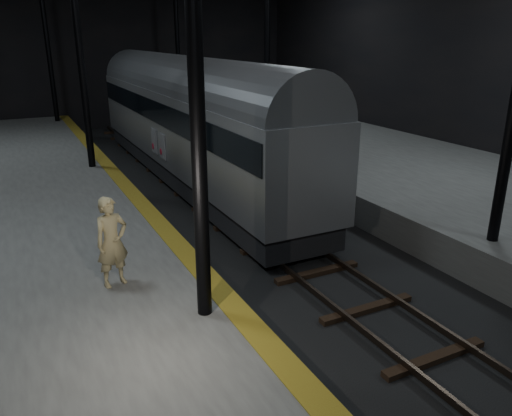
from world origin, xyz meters
TOP-DOWN VIEW (x-y plane):
  - ground at (0.00, 0.00)m, footprint 44.00×44.00m
  - platform_right at (7.50, 0.00)m, footprint 9.00×43.80m
  - tactile_strip at (-3.25, 0.00)m, footprint 0.50×43.80m
  - track at (0.00, 0.00)m, footprint 2.40×43.00m
  - train at (-0.00, 7.58)m, footprint 2.78×18.50m
  - woman at (-5.02, -2.16)m, footprint 0.77×0.61m

SIDE VIEW (x-z plane):
  - ground at x=0.00m, z-range 0.00..0.00m
  - track at x=0.00m, z-range -0.05..0.19m
  - platform_right at x=7.50m, z-range 0.00..1.00m
  - tactile_strip at x=-3.25m, z-range 1.00..1.01m
  - woman at x=-5.02m, z-range 1.00..2.85m
  - train at x=0.00m, z-range 0.29..5.23m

